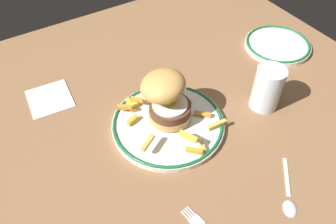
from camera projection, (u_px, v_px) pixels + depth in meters
ground_plane at (172, 114)px, 81.35cm from camera, size 111.30×100.23×4.00cm
dinner_plate at (168, 123)px, 75.52cm from camera, size 25.46×25.46×1.60cm
burger at (166, 97)px, 71.91cm from camera, size 13.85×13.53×12.20cm
fries_pile at (164, 115)px, 74.93cm from camera, size 20.56×22.58×2.98cm
water_glass at (267, 90)px, 77.21cm from camera, size 6.71×6.71×10.82cm
side_plate at (278, 45)px, 96.00cm from camera, size 18.63×18.63×1.60cm
spoon at (289, 200)px, 62.96cm from camera, size 9.98×11.18×0.90cm
napkin at (50, 98)px, 81.91cm from camera, size 10.95×11.74×0.40cm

